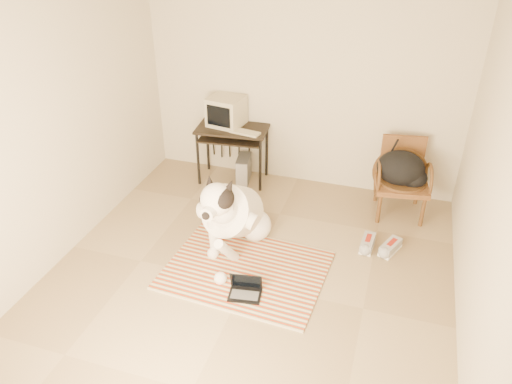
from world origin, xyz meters
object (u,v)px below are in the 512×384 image
at_px(dog, 233,214).
at_px(pc_tower, 244,169).
at_px(backpack, 403,170).
at_px(rattan_chair, 402,178).
at_px(crt_monitor, 226,111).
at_px(laptop, 245,289).
at_px(computer_desk, 232,136).

height_order(dog, pc_tower, dog).
height_order(dog, backpack, dog).
height_order(dog, rattan_chair, dog).
bearing_deg(dog, crt_monitor, 112.56).
xyz_separation_m(crt_monitor, backpack, (2.28, -0.28, -0.34)).
height_order(laptop, rattan_chair, rattan_chair).
relative_size(rattan_chair, backpack, 1.53).
distance_m(crt_monitor, rattan_chair, 2.34).
relative_size(dog, laptop, 4.28).
relative_size(computer_desk, crt_monitor, 2.01).
distance_m(crt_monitor, pc_tower, 0.81).
bearing_deg(pc_tower, backpack, -5.68).
xyz_separation_m(computer_desk, rattan_chair, (2.18, -0.11, -0.20)).
relative_size(crt_monitor, backpack, 0.80).
bearing_deg(computer_desk, laptop, -67.21).
bearing_deg(laptop, computer_desk, 112.79).
bearing_deg(backpack, crt_monitor, 173.11).
distance_m(laptop, pc_tower, 2.25).
height_order(laptop, pc_tower, pc_tower).
xyz_separation_m(crt_monitor, rattan_chair, (2.28, -0.20, -0.49)).
bearing_deg(crt_monitor, dog, -67.44).
bearing_deg(dog, laptop, -62.39).
height_order(laptop, computer_desk, computer_desk).
xyz_separation_m(laptop, rattan_chair, (1.29, 2.00, 0.38)).
height_order(computer_desk, pc_tower, computer_desk).
bearing_deg(crt_monitor, computer_desk, -40.20).
height_order(dog, computer_desk, dog).
height_order(computer_desk, backpack, backpack).
bearing_deg(pc_tower, rattan_chair, -3.56).
xyz_separation_m(dog, laptop, (0.38, -0.72, -0.34)).
xyz_separation_m(computer_desk, crt_monitor, (-0.10, 0.09, 0.29)).
relative_size(laptop, crt_monitor, 0.72).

